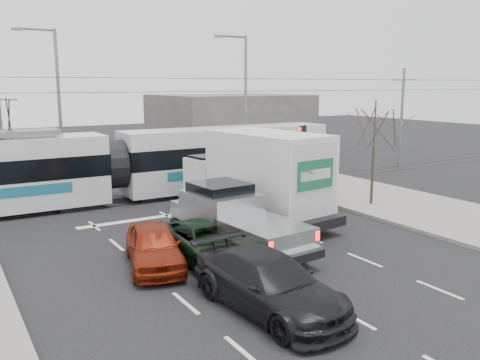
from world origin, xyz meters
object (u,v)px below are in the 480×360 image
silver_pickup (233,218)px  navy_pickup (271,183)px  green_car (206,242)px  dark_car (269,283)px  box_truck (258,177)px  tram (113,166)px  traffic_signal (303,144)px  street_lamp_near (243,96)px  red_car (154,246)px  bare_tree (375,129)px  street_lamp_far (56,98)px

silver_pickup → navy_pickup: 7.47m
green_car → dark_car: (-0.41, -4.34, 0.12)m
silver_pickup → box_truck: (2.86, 2.71, 0.79)m
box_truck → dark_car: size_ratio=1.57×
tram → navy_pickup: bearing=-32.7°
traffic_signal → street_lamp_near: street_lamp_near is taller
tram → red_car: (-1.76, -9.83, -1.15)m
red_car → tram: bearing=94.7°
box_truck → green_car: bearing=-149.4°
silver_pickup → dark_car: silver_pickup is taller
silver_pickup → red_car: silver_pickup is taller
street_lamp_near → dark_car: 21.78m
box_truck → navy_pickup: size_ratio=1.55×
box_truck → navy_pickup: bearing=39.0°
navy_pickup → green_car: 8.85m
tram → navy_pickup: tram is taller
street_lamp_near → box_truck: (-5.97, -10.91, -3.17)m
bare_tree → traffic_signal: bearing=105.8°
box_truck → traffic_signal: bearing=26.7°
traffic_signal → street_lamp_far: (-10.66, 9.50, 2.37)m
red_car → box_truck: bearing=41.0°
street_lamp_near → silver_pickup: street_lamp_near is taller
street_lamp_far → silver_pickup: street_lamp_far is taller
traffic_signal → box_truck: bearing=-146.4°
green_car → street_lamp_far: bearing=93.7°
street_lamp_far → red_car: (-0.45, -15.85, -4.41)m
green_car → red_car: size_ratio=1.10×
navy_pickup → street_lamp_far: bearing=111.3°
silver_pickup → street_lamp_far: bearing=95.2°
street_lamp_near → tram: (-10.19, -4.03, -3.26)m
traffic_signal → dark_car: 14.85m
bare_tree → green_car: (-10.49, -2.67, -3.16)m
bare_tree → traffic_signal: 4.28m
red_car → traffic_signal: bearing=44.6°
bare_tree → tram: (-10.48, 7.47, -1.94)m
tram → dark_car: tram is taller
red_car → silver_pickup: bearing=19.0°
street_lamp_near → navy_pickup: bearing=-112.8°
traffic_signal → navy_pickup: (-2.67, -0.88, -1.71)m
silver_pickup → red_car: (-3.12, -0.22, -0.45)m
dark_car → navy_pickup: bearing=50.6°
navy_pickup → dark_car: bearing=-141.3°
silver_pickup → box_truck: size_ratio=0.80×
street_lamp_far → green_car: bearing=-85.4°
silver_pickup → red_car: size_ratio=1.58×
box_truck → bare_tree: bearing=-12.3°
traffic_signal → silver_pickup: 10.19m
bare_tree → box_truck: (-6.26, 0.59, -1.85)m
green_car → dark_car: 4.36m
street_lamp_near → box_truck: 12.84m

